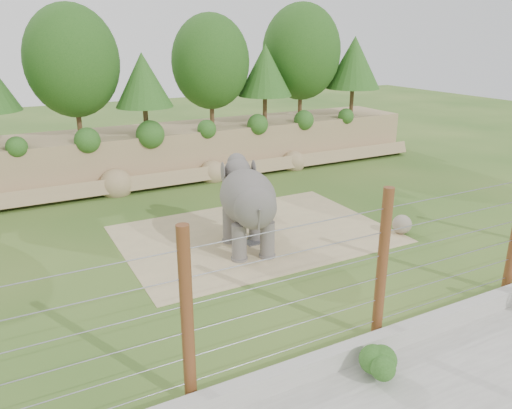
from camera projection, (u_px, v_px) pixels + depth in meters
name	position (u px, v px, depth m)	size (l,w,h in m)	color
ground	(284.00, 268.00, 16.47)	(90.00, 90.00, 0.00)	#2E5A1D
back_embankment	(170.00, 101.00, 26.01)	(30.00, 5.52, 8.77)	#9E835E
dirt_patch	(255.00, 234.00, 19.19)	(10.00, 7.00, 0.02)	tan
drain_grate	(258.00, 241.00, 18.48)	(1.00, 0.60, 0.03)	#262628
elephant	(248.00, 209.00, 17.37)	(1.61, 3.76, 3.05)	#5D5853
stone_ball	(402.00, 224.00, 19.12)	(0.74, 0.74, 0.74)	gray
retaining_wall	(390.00, 339.00, 12.21)	(26.00, 0.35, 0.50)	#9E9A92
walkway	(454.00, 397.00, 10.62)	(26.00, 4.00, 0.01)	#9E9A92
barrier_fence	(382.00, 266.00, 12.06)	(20.26, 0.26, 4.00)	brown
walkway_shrub	(381.00, 365.00, 11.06)	(0.70, 0.70, 0.70)	#28531B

